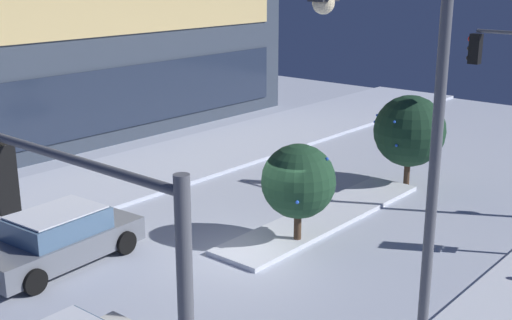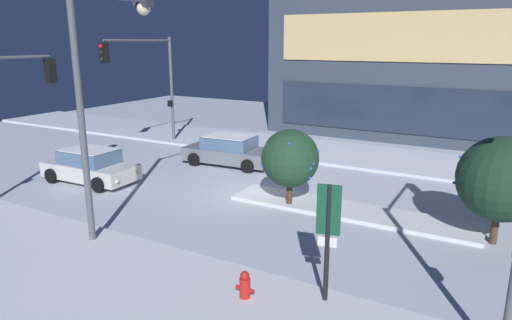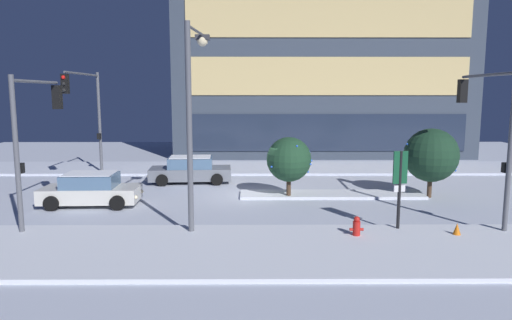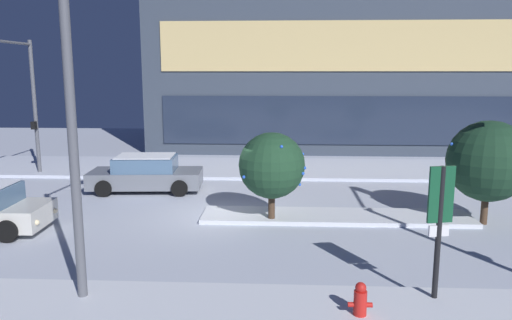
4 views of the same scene
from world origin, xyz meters
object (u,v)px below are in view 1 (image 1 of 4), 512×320
Objects in this scene: car_far at (59,239)px; decorated_tree_median at (298,181)px; street_lamp_arched at (397,130)px; traffic_light_corner_near_left at (98,285)px; decorated_tree_left_of_median at (410,131)px.

car_far is 1.59× the size of decorated_tree_median.
traffic_light_corner_near_left is at bearing 87.96° from street_lamp_arched.
car_far is 6.78m from decorated_tree_median.
car_far is 12.85m from decorated_tree_left_of_median.
car_far is at bearing -29.32° from traffic_light_corner_near_left.
decorated_tree_left_of_median reaches higher than decorated_tree_median.
car_far is 0.64× the size of street_lamp_arched.
traffic_light_corner_near_left is at bearing -165.14° from decorated_tree_left_of_median.
car_far is 10.15m from traffic_light_corner_near_left.
decorated_tree_median is (9.99, 4.32, -2.00)m from traffic_light_corner_near_left.
car_far is 10.17m from street_lamp_arched.
street_lamp_arched is 2.51× the size of decorated_tree_median.
car_far is at bearing 142.21° from decorated_tree_median.
decorated_tree_median is 6.89m from decorated_tree_left_of_median.
decorated_tree_median is at bearing 138.27° from car_far.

